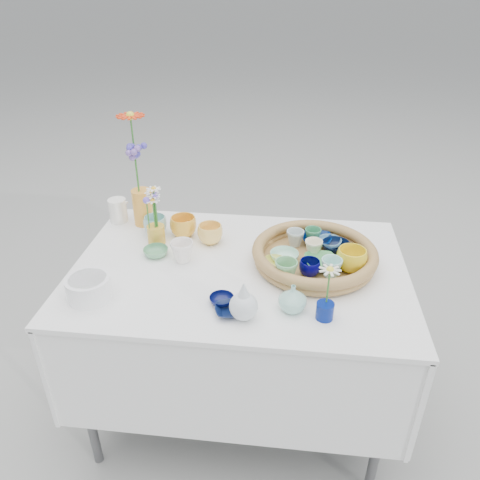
# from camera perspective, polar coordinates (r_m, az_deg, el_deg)

# --- Properties ---
(ground) EXTENTS (80.00, 80.00, 0.00)m
(ground) POSITION_cam_1_polar(r_m,az_deg,el_deg) (2.29, -0.06, -19.50)
(ground) COLOR gray
(display_table) EXTENTS (1.26, 0.86, 0.77)m
(display_table) POSITION_cam_1_polar(r_m,az_deg,el_deg) (2.29, -0.06, -19.50)
(display_table) COLOR white
(display_table) RESTS_ON ground
(wicker_tray) EXTENTS (0.47, 0.47, 0.08)m
(wicker_tray) POSITION_cam_1_polar(r_m,az_deg,el_deg) (1.79, 9.04, -1.88)
(wicker_tray) COLOR olive
(wicker_tray) RESTS_ON display_table
(tray_ceramic_0) EXTENTS (0.12, 0.12, 0.03)m
(tray_ceramic_0) POSITION_cam_1_polar(r_m,az_deg,el_deg) (1.92, 9.35, 0.13)
(tray_ceramic_0) COLOR #001850
(tray_ceramic_0) RESTS_ON wicker_tray
(tray_ceramic_1) EXTENTS (0.11, 0.11, 0.03)m
(tray_ceramic_1) POSITION_cam_1_polar(r_m,az_deg,el_deg) (1.87, 11.59, -0.81)
(tray_ceramic_1) COLOR black
(tray_ceramic_1) RESTS_ON wicker_tray
(tray_ceramic_2) EXTENTS (0.13, 0.13, 0.09)m
(tray_ceramic_2) POSITION_cam_1_polar(r_m,az_deg,el_deg) (1.75, 13.42, -2.37)
(tray_ceramic_2) COLOR yellow
(tray_ceramic_2) RESTS_ON wicker_tray
(tray_ceramic_3) EXTENTS (0.14, 0.14, 0.03)m
(tray_ceramic_3) POSITION_cam_1_polar(r_m,az_deg,el_deg) (1.77, 9.77, -2.64)
(tray_ceramic_3) COLOR #44A053
(tray_ceramic_3) RESTS_ON wicker_tray
(tray_ceramic_4) EXTENTS (0.09, 0.09, 0.08)m
(tray_ceramic_4) POSITION_cam_1_polar(r_m,az_deg,el_deg) (1.66, 5.62, -3.71)
(tray_ceramic_4) COLOR #6CB276
(tray_ceramic_4) RESTS_ON wicker_tray
(tray_ceramic_5) EXTENTS (0.12, 0.12, 0.03)m
(tray_ceramic_5) POSITION_cam_1_polar(r_m,az_deg,el_deg) (1.78, 5.42, -2.03)
(tray_ceramic_5) COLOR #A7E2C7
(tray_ceramic_5) RESTS_ON wicker_tray
(tray_ceramic_6) EXTENTS (0.09, 0.09, 0.07)m
(tray_ceramic_6) POSITION_cam_1_polar(r_m,az_deg,el_deg) (1.87, 6.73, 0.23)
(tray_ceramic_6) COLOR #B6C4C2
(tray_ceramic_6) RESTS_ON wicker_tray
(tray_ceramic_7) EXTENTS (0.08, 0.08, 0.06)m
(tray_ceramic_7) POSITION_cam_1_polar(r_m,az_deg,el_deg) (1.82, 8.94, -0.97)
(tray_ceramic_7) COLOR white
(tray_ceramic_7) RESTS_ON wicker_tray
(tray_ceramic_8) EXTENTS (0.11, 0.11, 0.03)m
(tray_ceramic_8) POSITION_cam_1_polar(r_m,az_deg,el_deg) (1.90, 10.85, -0.32)
(tray_ceramic_8) COLOR #78C2E1
(tray_ceramic_8) RESTS_ON wicker_tray
(tray_ceramic_9) EXTENTS (0.09, 0.09, 0.06)m
(tray_ceramic_9) POSITION_cam_1_polar(r_m,az_deg,el_deg) (1.70, 8.48, -3.37)
(tray_ceramic_9) COLOR #03014E
(tray_ceramic_9) RESTS_ON wicker_tray
(tray_ceramic_10) EXTENTS (0.10, 0.10, 0.03)m
(tray_ceramic_10) POSITION_cam_1_polar(r_m,az_deg,el_deg) (1.74, 4.22, -2.84)
(tray_ceramic_10) COLOR #F8EC6A
(tray_ceramic_10) RESTS_ON wicker_tray
(tray_ceramic_11) EXTENTS (0.10, 0.10, 0.07)m
(tray_ceramic_11) POSITION_cam_1_polar(r_m,az_deg,el_deg) (1.70, 11.07, -3.34)
(tray_ceramic_11) COLOR #9EDCD2
(tray_ceramic_11) RESTS_ON wicker_tray
(tray_ceramic_12) EXTENTS (0.08, 0.08, 0.06)m
(tray_ceramic_12) POSITION_cam_1_polar(r_m,az_deg,el_deg) (1.90, 8.86, 0.52)
(tray_ceramic_12) COLOR #358659
(tray_ceramic_12) RESTS_ON wicker_tray
(loose_ceramic_0) EXTENTS (0.11, 0.11, 0.09)m
(loose_ceramic_0) POSITION_cam_1_polar(r_m,az_deg,el_deg) (1.98, -6.92, 1.65)
(loose_ceramic_0) COLOR gold
(loose_ceramic_0) RESTS_ON display_table
(loose_ceramic_1) EXTENTS (0.13, 0.13, 0.08)m
(loose_ceramic_1) POSITION_cam_1_polar(r_m,az_deg,el_deg) (1.92, -3.66, 0.75)
(loose_ceramic_1) COLOR #FFC95C
(loose_ceramic_1) RESTS_ON display_table
(loose_ceramic_2) EXTENTS (0.12, 0.12, 0.03)m
(loose_ceramic_2) POSITION_cam_1_polar(r_m,az_deg,el_deg) (1.87, -10.22, -1.46)
(loose_ceramic_2) COLOR #5E9F6D
(loose_ceramic_2) RESTS_ON display_table
(loose_ceramic_3) EXTENTS (0.09, 0.09, 0.08)m
(loose_ceramic_3) POSITION_cam_1_polar(r_m,az_deg,el_deg) (1.80, -7.06, -1.40)
(loose_ceramic_3) COLOR white
(loose_ceramic_3) RESTS_ON display_table
(loose_ceramic_4) EXTENTS (0.10, 0.10, 0.03)m
(loose_ceramic_4) POSITION_cam_1_polar(r_m,az_deg,el_deg) (1.59, -2.24, -7.33)
(loose_ceramic_4) COLOR #070D43
(loose_ceramic_4) RESTS_ON display_table
(loose_ceramic_5) EXTENTS (0.10, 0.10, 0.08)m
(loose_ceramic_5) POSITION_cam_1_polar(r_m,az_deg,el_deg) (2.02, -10.29, 1.82)
(loose_ceramic_5) COLOR #8EC6BC
(loose_ceramic_5) RESTS_ON display_table
(loose_ceramic_6) EXTENTS (0.12, 0.12, 0.02)m
(loose_ceramic_6) POSITION_cam_1_polar(r_m,az_deg,el_deg) (1.54, -1.26, -8.56)
(loose_ceramic_6) COLOR #0C183D
(loose_ceramic_6) RESTS_ON display_table
(fluted_bowl) EXTENTS (0.19, 0.19, 0.08)m
(fluted_bowl) POSITION_cam_1_polar(r_m,az_deg,el_deg) (1.68, -17.94, -5.56)
(fluted_bowl) COLOR white
(fluted_bowl) RESTS_ON display_table
(bud_vase_paleblue) EXTENTS (0.12, 0.12, 0.14)m
(bud_vase_paleblue) POSITION_cam_1_polar(r_m,az_deg,el_deg) (1.49, 0.45, -7.33)
(bud_vase_paleblue) COLOR silver
(bud_vase_paleblue) RESTS_ON display_table
(bud_vase_seafoam) EXTENTS (0.12, 0.12, 0.10)m
(bud_vase_seafoam) POSITION_cam_1_polar(r_m,az_deg,el_deg) (1.54, 6.43, -7.05)
(bud_vase_seafoam) COLOR #8FC9B7
(bud_vase_seafoam) RESTS_ON display_table
(bud_vase_cobalt) EXTENTS (0.07, 0.07, 0.06)m
(bud_vase_cobalt) POSITION_cam_1_polar(r_m,az_deg,el_deg) (1.54, 10.30, -8.49)
(bud_vase_cobalt) COLOR navy
(bud_vase_cobalt) RESTS_ON display_table
(single_daisy) EXTENTS (0.11, 0.11, 0.14)m
(single_daisy) POSITION_cam_1_polar(r_m,az_deg,el_deg) (1.49, 10.70, -5.56)
(single_daisy) COLOR silver
(single_daisy) RESTS_ON bud_vase_cobalt
(tall_vase_yellow) EXTENTS (0.09, 0.09, 0.16)m
(tall_vase_yellow) POSITION_cam_1_polar(r_m,az_deg,el_deg) (2.09, -11.76, 3.94)
(tall_vase_yellow) COLOR gold
(tall_vase_yellow) RESTS_ON display_table
(gerbera) EXTENTS (0.15, 0.15, 0.34)m
(gerbera) POSITION_cam_1_polar(r_m,az_deg,el_deg) (2.00, -12.70, 10.12)
(gerbera) COLOR red
(gerbera) RESTS_ON tall_vase_yellow
(hydrangea) EXTENTS (0.07, 0.07, 0.24)m
(hydrangea) POSITION_cam_1_polar(r_m,az_deg,el_deg) (2.01, -12.50, 8.05)
(hydrangea) COLOR #493FB7
(hydrangea) RESTS_ON tall_vase_yellow
(white_pitcher) EXTENTS (0.12, 0.09, 0.11)m
(white_pitcher) POSITION_cam_1_polar(r_m,az_deg,el_deg) (2.15, -14.65, 3.51)
(white_pitcher) COLOR white
(white_pitcher) RESTS_ON display_table
(daisy_cup) EXTENTS (0.08, 0.08, 0.08)m
(daisy_cup) POSITION_cam_1_polar(r_m,az_deg,el_deg) (1.94, -10.17, 0.67)
(daisy_cup) COLOR gold
(daisy_cup) RESTS_ON display_table
(daisy_posy) EXTENTS (0.09, 0.09, 0.17)m
(daisy_posy) POSITION_cam_1_polar(r_m,az_deg,el_deg) (1.88, -10.80, 3.82)
(daisy_posy) COLOR white
(daisy_posy) RESTS_ON daisy_cup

